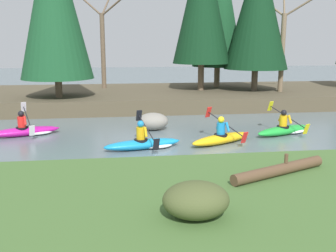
# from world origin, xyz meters

# --- Properties ---
(ground_plane) EXTENTS (90.00, 90.00, 0.00)m
(ground_plane) POSITION_xyz_m (0.00, 0.00, 0.00)
(ground_plane) COLOR slate
(riverbank_near) EXTENTS (44.00, 5.02, 0.86)m
(riverbank_near) POSITION_xyz_m (0.00, -5.85, 0.43)
(riverbank_near) COLOR #476B33
(riverbank_near) RESTS_ON ground
(riverbank_far) EXTENTS (44.00, 8.25, 0.78)m
(riverbank_far) POSITION_xyz_m (0.00, 10.62, 0.39)
(riverbank_far) COLOR brown
(riverbank_far) RESTS_ON ground
(conifer_tree_centre) EXTENTS (3.23, 3.23, 9.22)m
(conifer_tree_centre) POSITION_xyz_m (2.96, 12.09, 6.03)
(conifer_tree_centre) COLOR #7A664C
(conifer_tree_centre) RESTS_ON riverbank_far
(conifer_tree_mid_right) EXTENTS (3.69, 3.69, 8.21)m
(conifer_tree_mid_right) POSITION_xyz_m (4.65, 9.79, 5.52)
(conifer_tree_mid_right) COLOR brown
(conifer_tree_mid_right) RESTS_ON riverbank_far
(bare_tree_upstream) EXTENTS (3.34, 3.30, 6.03)m
(bare_tree_upstream) POSITION_xyz_m (-4.21, 12.33, 3.62)
(bare_tree_upstream) COLOR brown
(bare_tree_upstream) RESTS_ON riverbank_far
(bare_tree_mid_upstream) EXTENTS (3.24, 3.20, 5.84)m
(bare_tree_mid_upstream) POSITION_xyz_m (6.00, 9.16, 3.53)
(bare_tree_mid_upstream) COLOR #7A664C
(bare_tree_mid_upstream) RESTS_ON riverbank_far
(shrub_clump_nearest) EXTENTS (1.09, 0.90, 0.59)m
(shrub_clump_nearest) POSITION_xyz_m (-2.25, -6.85, 1.15)
(shrub_clump_nearest) COLOR #4C562D
(shrub_clump_nearest) RESTS_ON riverbank_near
(kayaker_lead) EXTENTS (2.72, 1.97, 1.20)m
(kayaker_lead) POSITION_xyz_m (3.20, 1.93, 0.20)
(kayaker_lead) COLOR green
(kayaker_lead) RESTS_ON ground
(kayaker_middle) EXTENTS (2.67, 1.94, 1.20)m
(kayaker_middle) POSITION_xyz_m (0.30, 0.85, 0.22)
(kayaker_middle) COLOR yellow
(kayaker_middle) RESTS_ON ground
(kayaker_trailing) EXTENTS (2.78, 2.05, 1.20)m
(kayaker_trailing) POSITION_xyz_m (-2.52, 0.48, 0.20)
(kayaker_trailing) COLOR #1993D6
(kayaker_trailing) RESTS_ON ground
(kayaker_far_back) EXTENTS (2.74, 2.01, 1.20)m
(kayaker_far_back) POSITION_xyz_m (-7.02, 3.04, 0.20)
(kayaker_far_back) COLOR #C61999
(kayaker_far_back) RESTS_ON ground
(boulder_midstream) EXTENTS (1.28, 1.00, 0.72)m
(boulder_midstream) POSITION_xyz_m (-2.00, 3.41, 0.36)
(boulder_midstream) COLOR gray
(boulder_midstream) RESTS_ON ground
(driftwood_log) EXTENTS (2.38, 1.24, 0.44)m
(driftwood_log) POSITION_xyz_m (-0.10, -5.10, 0.98)
(driftwood_log) COLOR brown
(driftwood_log) RESTS_ON riverbank_near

